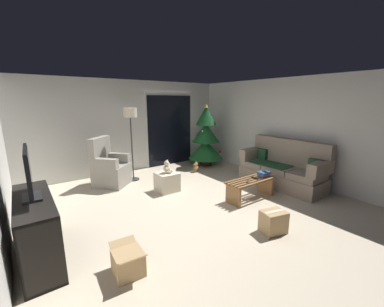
# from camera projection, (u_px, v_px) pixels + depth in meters

# --- Properties ---
(ground_plane) EXTENTS (7.00, 7.00, 0.00)m
(ground_plane) POSITION_uv_depth(u_px,v_px,m) (197.00, 207.00, 4.49)
(ground_plane) COLOR beige
(wall_back) EXTENTS (5.72, 0.12, 2.50)m
(wall_back) POSITION_uv_depth(u_px,v_px,m) (130.00, 126.00, 6.62)
(wall_back) COLOR silver
(wall_back) RESTS_ON ground
(wall_right) EXTENTS (0.12, 6.00, 2.50)m
(wall_right) POSITION_uv_depth(u_px,v_px,m) (289.00, 130.00, 5.86)
(wall_right) COLOR silver
(wall_right) RESTS_ON ground
(patio_door_frame) EXTENTS (1.60, 0.02, 2.20)m
(patio_door_frame) POSITION_uv_depth(u_px,v_px,m) (170.00, 129.00, 7.31)
(patio_door_frame) COLOR silver
(patio_door_frame) RESTS_ON ground
(patio_door_glass) EXTENTS (1.50, 0.02, 2.10)m
(patio_door_glass) POSITION_uv_depth(u_px,v_px,m) (170.00, 131.00, 7.31)
(patio_door_glass) COLOR black
(patio_door_glass) RESTS_ON ground
(couch) EXTENTS (0.78, 1.94, 1.08)m
(couch) POSITION_uv_depth(u_px,v_px,m) (283.00, 169.00, 5.53)
(couch) COLOR gray
(couch) RESTS_ON ground
(coffee_table) EXTENTS (1.10, 0.40, 0.41)m
(coffee_table) POSITION_uv_depth(u_px,v_px,m) (250.00, 186.00, 4.80)
(coffee_table) COLOR olive
(coffee_table) RESTS_ON ground
(remote_graphite) EXTENTS (0.15, 0.13, 0.02)m
(remote_graphite) POSITION_uv_depth(u_px,v_px,m) (248.00, 181.00, 4.63)
(remote_graphite) COLOR #333338
(remote_graphite) RESTS_ON coffee_table
(remote_black) EXTENTS (0.05, 0.16, 0.02)m
(remote_black) POSITION_uv_depth(u_px,v_px,m) (255.00, 178.00, 4.82)
(remote_black) COLOR black
(remote_black) RESTS_ON coffee_table
(book_stack) EXTENTS (0.25, 0.19, 0.11)m
(book_stack) POSITION_uv_depth(u_px,v_px,m) (264.00, 174.00, 4.92)
(book_stack) COLOR #285684
(book_stack) RESTS_ON coffee_table
(cell_phone) EXTENTS (0.12, 0.16, 0.01)m
(cell_phone) POSITION_uv_depth(u_px,v_px,m) (265.00, 171.00, 4.90)
(cell_phone) COLOR black
(cell_phone) RESTS_ON book_stack
(christmas_tree) EXTENTS (1.05, 1.05, 1.87)m
(christmas_tree) POSITION_uv_depth(u_px,v_px,m) (206.00, 138.00, 7.20)
(christmas_tree) COLOR #4C1E19
(christmas_tree) RESTS_ON ground
(armchair) EXTENTS (0.97, 0.97, 1.13)m
(armchair) POSITION_uv_depth(u_px,v_px,m) (110.00, 168.00, 5.57)
(armchair) COLOR gray
(armchair) RESTS_ON ground
(floor_lamp) EXTENTS (0.32, 0.32, 1.78)m
(floor_lamp) POSITION_uv_depth(u_px,v_px,m) (130.00, 120.00, 5.69)
(floor_lamp) COLOR #2D2D30
(floor_lamp) RESTS_ON ground
(media_shelf) EXTENTS (0.40, 1.40, 0.81)m
(media_shelf) POSITION_uv_depth(u_px,v_px,m) (34.00, 233.00, 2.88)
(media_shelf) COLOR black
(media_shelf) RESTS_ON ground
(television) EXTENTS (0.21, 0.84, 0.61)m
(television) POSITION_uv_depth(u_px,v_px,m) (29.00, 173.00, 2.78)
(television) COLOR black
(television) RESTS_ON media_shelf
(ottoman) EXTENTS (0.44, 0.44, 0.41)m
(ottoman) POSITION_uv_depth(u_px,v_px,m) (167.00, 182.00, 5.24)
(ottoman) COLOR beige
(ottoman) RESTS_ON ground
(teddy_bear_cream) EXTENTS (0.21, 0.22, 0.29)m
(teddy_bear_cream) POSITION_uv_depth(u_px,v_px,m) (167.00, 168.00, 5.17)
(teddy_bear_cream) COLOR beige
(teddy_bear_cream) RESTS_ON ottoman
(teddy_bear_honey_by_tree) EXTENTS (0.22, 0.21, 0.29)m
(teddy_bear_honey_by_tree) POSITION_uv_depth(u_px,v_px,m) (196.00, 167.00, 6.68)
(teddy_bear_honey_by_tree) COLOR tan
(teddy_bear_honey_by_tree) RESTS_ON ground
(cardboard_box_taped_mid_floor) EXTENTS (0.41, 0.35, 0.34)m
(cardboard_box_taped_mid_floor) POSITION_uv_depth(u_px,v_px,m) (273.00, 222.00, 3.59)
(cardboard_box_taped_mid_floor) COLOR tan
(cardboard_box_taped_mid_floor) RESTS_ON ground
(cardboard_box_open_near_shelf) EXTENTS (0.34, 0.49, 0.34)m
(cardboard_box_open_near_shelf) POSITION_uv_depth(u_px,v_px,m) (128.00, 263.00, 2.72)
(cardboard_box_open_near_shelf) COLOR tan
(cardboard_box_open_near_shelf) RESTS_ON ground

